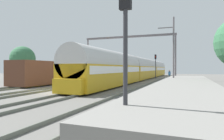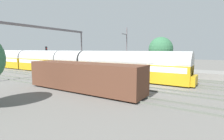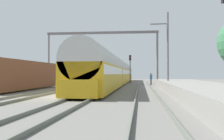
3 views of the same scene
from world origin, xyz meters
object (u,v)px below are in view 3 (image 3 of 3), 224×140
(freight_car, at_px, (21,75))
(person_crossing, at_px, (151,78))
(passenger_train, at_px, (117,71))
(railway_signal_far, at_px, (130,65))
(catenary_gantry, at_px, (102,45))

(freight_car, xyz_separation_m, person_crossing, (13.31, 12.59, -0.44))
(passenger_train, xyz_separation_m, freight_car, (-8.16, -15.27, -0.50))
(railway_signal_far, bearing_deg, catenary_gantry, -124.06)
(passenger_train, relative_size, freight_car, 3.78)
(railway_signal_far, relative_size, catenary_gantry, 0.29)
(passenger_train, distance_m, person_crossing, 5.89)
(freight_car, height_order, person_crossing, freight_car)
(person_crossing, bearing_deg, passenger_train, -98.58)
(passenger_train, bearing_deg, catenary_gantry, -131.59)
(person_crossing, bearing_deg, freight_car, -27.70)
(person_crossing, bearing_deg, railway_signal_far, -133.67)
(freight_car, xyz_separation_m, railway_signal_far, (10.08, 18.83, 1.60))
(person_crossing, relative_size, catenary_gantry, 0.10)
(person_crossing, bearing_deg, catenary_gantry, -74.14)
(freight_car, height_order, railway_signal_far, railway_signal_far)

